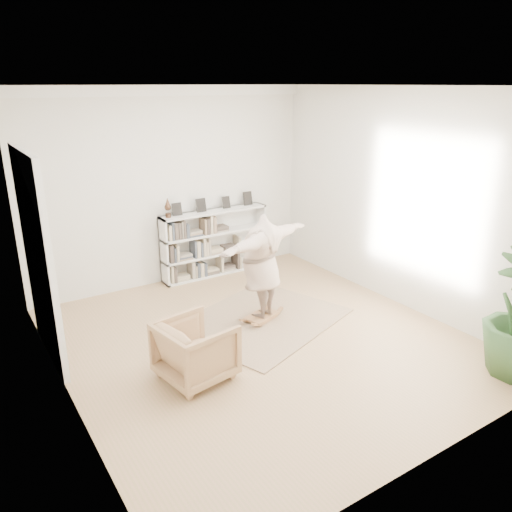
{
  "coord_description": "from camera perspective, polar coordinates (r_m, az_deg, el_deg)",
  "views": [
    {
      "loc": [
        -3.68,
        -5.5,
        3.63
      ],
      "look_at": [
        0.16,
        0.4,
        1.19
      ],
      "focal_mm": 35.0,
      "sensor_mm": 36.0,
      "label": 1
    }
  ],
  "objects": [
    {
      "name": "rocker_board",
      "position": [
        8.1,
        0.64,
        -6.89
      ],
      "size": [
        0.63,
        0.49,
        0.12
      ],
      "rotation": [
        0.0,
        0.0,
        0.33
      ],
      "color": "#965D3C",
      "rests_on": "rug"
    },
    {
      "name": "bookshelf",
      "position": [
        9.88,
        -4.78,
        1.46
      ],
      "size": [
        2.2,
        0.35,
        1.64
      ],
      "color": "silver",
      "rests_on": "floor"
    },
    {
      "name": "room_shell",
      "position": [
        9.21,
        -9.96,
        18.15
      ],
      "size": [
        6.0,
        6.0,
        6.0
      ],
      "color": "silver",
      "rests_on": "floor"
    },
    {
      "name": "armchair",
      "position": [
        6.53,
        -6.89,
        -10.65
      ],
      "size": [
        1.0,
        0.98,
        0.8
      ],
      "primitive_type": "imported",
      "rotation": [
        0.0,
        0.0,
        1.73
      ],
      "color": "tan",
      "rests_on": "floor"
    },
    {
      "name": "person",
      "position": [
        7.75,
        0.67,
        -0.89
      ],
      "size": [
        2.13,
        1.2,
        1.67
      ],
      "primitive_type": "imported",
      "rotation": [
        0.0,
        0.0,
        3.47
      ],
      "color": "tan",
      "rests_on": "rocker_board"
    },
    {
      "name": "doors",
      "position": [
        7.22,
        -23.55,
        -0.48
      ],
      "size": [
        0.09,
        1.78,
        2.92
      ],
      "color": "white",
      "rests_on": "floor"
    },
    {
      "name": "rug",
      "position": [
        8.13,
        0.64,
        -7.29
      ],
      "size": [
        3.02,
        2.71,
        0.02
      ],
      "primitive_type": "cube",
      "rotation": [
        0.0,
        0.0,
        0.33
      ],
      "color": "tan",
      "rests_on": "floor"
    },
    {
      "name": "floor",
      "position": [
        7.55,
        0.68,
        -9.59
      ],
      "size": [
        6.0,
        6.0,
        0.0
      ],
      "primitive_type": "plane",
      "color": "#A38554",
      "rests_on": "ground"
    }
  ]
}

